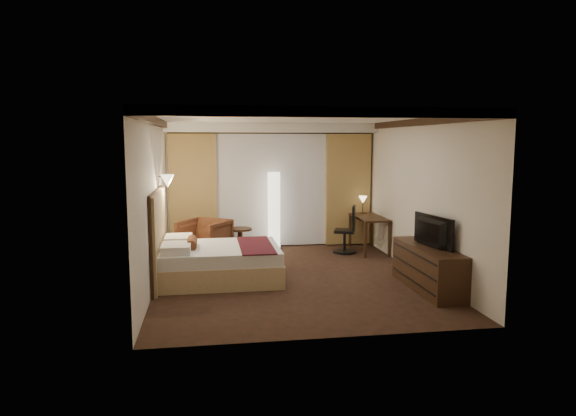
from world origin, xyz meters
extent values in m
cube|color=black|center=(0.00, 0.00, 0.00)|extent=(4.50, 5.50, 0.01)
cube|color=white|center=(0.00, 0.00, 2.70)|extent=(4.50, 5.50, 0.01)
cube|color=beige|center=(0.00, 2.75, 1.35)|extent=(4.50, 0.02, 2.70)
cube|color=beige|center=(-2.25, 0.00, 1.35)|extent=(0.02, 5.50, 2.70)
cube|color=beige|center=(2.25, 0.00, 1.35)|extent=(0.02, 5.50, 2.70)
cube|color=white|center=(0.00, 2.50, 2.60)|extent=(4.50, 0.50, 0.20)
cube|color=silver|center=(0.00, 2.67, 1.25)|extent=(2.48, 0.04, 2.45)
cube|color=tan|center=(-1.70, 2.61, 1.25)|extent=(1.00, 0.14, 2.45)
cube|color=tan|center=(1.70, 2.61, 1.25)|extent=(1.00, 0.14, 2.45)
imported|color=#4B2716|center=(-1.47, 1.70, 0.43)|extent=(1.14, 1.12, 0.86)
imported|color=black|center=(1.97, -1.02, 0.98)|extent=(0.72, 1.08, 0.13)
camera|label=1|loc=(-1.39, -8.42, 2.31)|focal=32.00mm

